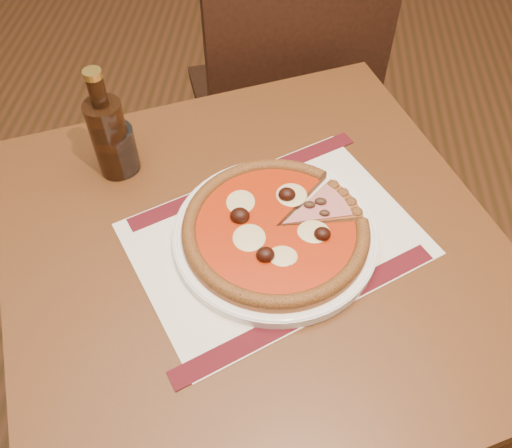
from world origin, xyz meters
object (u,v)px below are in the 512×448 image
at_px(plate, 275,235).
at_px(pizza, 276,228).
at_px(bottle, 109,135).
at_px(water_glass, 117,150).
at_px(chair_far, 283,101).
at_px(table, 255,279).

height_order(plate, pizza, pizza).
xyz_separation_m(pizza, bottle, (-0.30, 0.14, 0.05)).
height_order(pizza, water_glass, water_glass).
bearing_deg(plate, bottle, 154.82).
relative_size(plate, water_glass, 3.84).
distance_m(pizza, water_glass, 0.33).
bearing_deg(plate, chair_far, 90.70).
height_order(table, pizza, pizza).
bearing_deg(plate, pizza, -148.40).
distance_m(table, chair_far, 0.67).
height_order(chair_far, water_glass, chair_far).
bearing_deg(pizza, chair_far, 90.69).
xyz_separation_m(chair_far, pizza, (0.01, -0.65, 0.25)).
bearing_deg(pizza, bottle, 154.81).
bearing_deg(chair_far, pizza, 72.12).
bearing_deg(table, water_glass, 148.46).
xyz_separation_m(table, plate, (0.03, 0.01, 0.11)).
height_order(chair_far, bottle, bottle).
distance_m(plate, water_glass, 0.33).
relative_size(chair_far, bottle, 4.31).
relative_size(table, plate, 3.15).
xyz_separation_m(chair_far, bottle, (-0.29, -0.51, 0.31)).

